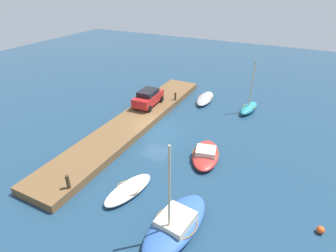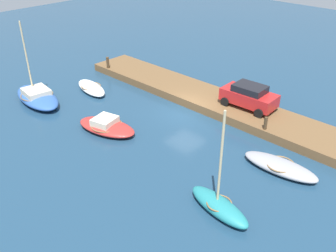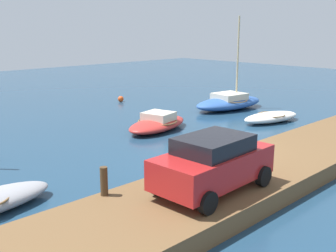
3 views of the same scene
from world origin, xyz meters
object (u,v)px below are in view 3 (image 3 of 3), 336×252
marker_buoy (121,99)px  sailboat_blue (229,102)px  rowboat_white (271,117)px  parked_car (213,162)px  mooring_post_west (104,181)px  motorboat_red (158,123)px

marker_buoy → sailboat_blue: bearing=-64.4°
rowboat_white → marker_buoy: bearing=112.9°
parked_car → marker_buoy: (9.49, 16.80, -1.29)m
rowboat_white → sailboat_blue: bearing=84.2°
sailboat_blue → parked_car: (-13.03, -9.43, 1.01)m
sailboat_blue → mooring_post_west: 17.29m
parked_car → marker_buoy: size_ratio=9.21×
parked_car → marker_buoy: bearing=58.5°
mooring_post_west → parked_car: (2.56, -1.98, 0.45)m
sailboat_blue → parked_car: bearing=-137.2°
motorboat_red → mooring_post_west: (-8.17, -6.56, 0.68)m
mooring_post_west → rowboat_white: bearing=13.1°
motorboat_red → parked_car: bearing=-136.7°
sailboat_blue → mooring_post_west: size_ratio=7.11×
rowboat_white → sailboat_blue: (1.33, 4.13, 0.20)m
rowboat_white → parked_car: bearing=-143.5°
mooring_post_west → parked_car: size_ratio=0.22×
sailboat_blue → marker_buoy: sailboat_blue is taller
sailboat_blue → parked_car: size_ratio=1.54×
sailboat_blue → motorboat_red: 7.48m
mooring_post_west → marker_buoy: size_ratio=2.00×
rowboat_white → marker_buoy: (-2.20, 11.50, -0.08)m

